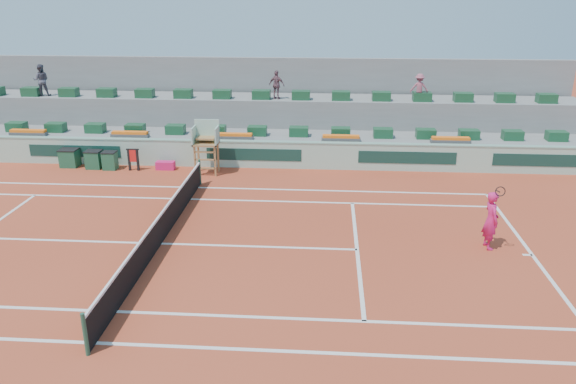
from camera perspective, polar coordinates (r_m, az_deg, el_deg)
name	(u,v)px	position (r m, az deg, el deg)	size (l,w,h in m)	color
ground	(161,244)	(18.95, -12.75, -5.15)	(90.00, 90.00, 0.00)	#9D361E
seating_tier_lower	(220,142)	(28.54, -6.89, 5.10)	(36.00, 4.00, 1.20)	gray
seating_tier_upper	(225,121)	(29.90, -6.38, 7.20)	(36.00, 2.40, 2.60)	gray
stadium_back_wall	(230,98)	(31.26, -5.93, 9.46)	(36.00, 0.40, 4.40)	gray
player_bag	(165,165)	(26.48, -12.34, 2.66)	(0.85, 0.38, 0.38)	#D81C66
spectator_left	(41,80)	(32.08, -23.78, 10.36)	(0.79, 0.61, 1.62)	#484854
spectator_mid	(277,85)	(28.59, -1.15, 10.83)	(0.83, 0.35, 1.42)	#7A515C
spectator_right	(419,88)	(28.71, 13.19, 10.28)	(0.88, 0.50, 1.35)	#A15062
court_lines	(161,244)	(18.95, -12.75, -5.13)	(23.89, 11.09, 0.01)	silver
tennis_net	(160,229)	(18.74, -12.87, -3.69)	(0.10, 11.97, 1.10)	black
advertising_hoarding	(212,153)	(26.45, -7.72, 3.93)	(36.00, 0.34, 1.26)	#9DC6AF
umpire_chair	(206,140)	(25.27, -8.31, 5.28)	(1.10, 0.90, 2.40)	olive
seat_row_lower	(216,130)	(27.49, -7.30, 6.26)	(32.90, 0.60, 0.44)	#184829
seat_row_upper	(222,94)	(29.02, -6.71, 9.85)	(32.90, 0.60, 0.44)	#184829
flower_planters	(182,135)	(27.09, -10.75, 5.68)	(26.80, 0.36, 0.28)	#4E4E4E
drink_cooler_a	(110,160)	(27.09, -17.65, 3.07)	(0.63, 0.55, 0.84)	#1A4F33
drink_cooler_b	(94,159)	(27.49, -19.11, 3.15)	(0.72, 0.62, 0.84)	#1A4F33
drink_cooler_c	(70,158)	(28.16, -21.31, 3.26)	(0.83, 0.72, 0.84)	#1A4F33
towel_rack	(133,158)	(26.55, -15.46, 3.37)	(0.58, 0.10, 1.03)	black
tennis_player	(491,220)	(18.98, 19.92, -2.70)	(0.55, 0.94, 2.28)	#D81C66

